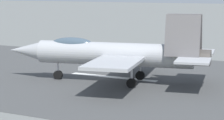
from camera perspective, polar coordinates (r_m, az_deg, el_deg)
The scene contains 4 objects.
ground_plane at distance 38.70m, azimuth 0.50°, elevation -2.22°, with size 400.00×400.00×0.00m, color slate.
runway_strip at distance 38.69m, azimuth 0.53°, elevation -2.21°, with size 240.00×26.00×0.02m.
fighter_jet at distance 36.24m, azimuth 0.29°, elevation 0.87°, with size 17.46×13.65×5.60m.
crew_person at distance 50.37m, azimuth -7.27°, elevation 1.29°, with size 0.60×0.47×1.71m.
Camera 1 is at (-16.94, 33.99, 7.47)m, focal length 72.90 mm.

